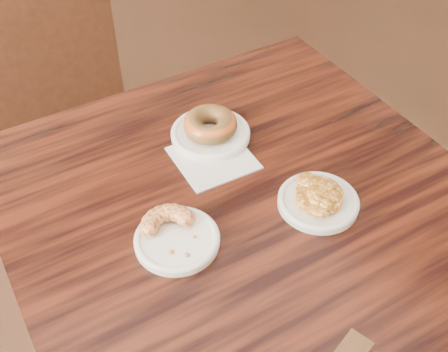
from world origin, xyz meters
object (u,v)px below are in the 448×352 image
cafe_table (241,313)px  cruller_fragment (176,232)px  chair_far (43,94)px  apple_fritter (319,194)px  glazed_donut (210,124)px

cafe_table → cruller_fragment: (-0.15, -0.03, 0.40)m
chair_far → cruller_fragment: size_ratio=8.18×
cafe_table → chair_far: bearing=99.1°
cafe_table → cruller_fragment: 0.43m
cafe_table → chair_far: chair_far is taller
chair_far → cruller_fragment: 1.02m
apple_fritter → cafe_table: bearing=143.7°
apple_fritter → cruller_fragment: size_ratio=1.08×
glazed_donut → cruller_fragment: glazed_donut is taller
cafe_table → cruller_fragment: bearing=-169.3°
apple_fritter → cruller_fragment: bearing=169.3°
cruller_fragment → apple_fritter: bearing=-10.7°
cruller_fragment → cafe_table: bearing=10.7°
cafe_table → chair_far: size_ratio=0.92×
chair_far → glazed_donut: (0.18, -0.75, 0.33)m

